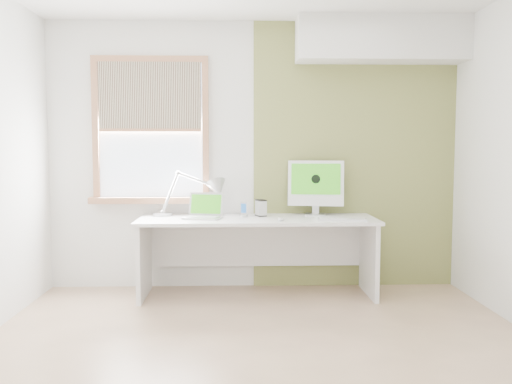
{
  "coord_description": "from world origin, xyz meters",
  "views": [
    {
      "loc": [
        -0.15,
        -3.6,
        1.38
      ],
      "look_at": [
        0.0,
        1.05,
        1.0
      ],
      "focal_mm": 38.05,
      "sensor_mm": 36.0,
      "label": 1
    }
  ],
  "objects_px": {
    "laptop": "(204,212)",
    "desk_lamp": "(207,192)",
    "imac": "(316,185)",
    "desk": "(257,238)",
    "external_drive": "(261,208)"
  },
  "relations": [
    {
      "from": "laptop",
      "to": "imac",
      "type": "distance_m",
      "value": 1.11
    },
    {
      "from": "desk",
      "to": "imac",
      "type": "height_order",
      "value": "imac"
    },
    {
      "from": "desk",
      "to": "imac",
      "type": "xyz_separation_m",
      "value": [
        0.58,
        0.16,
        0.49
      ]
    },
    {
      "from": "laptop",
      "to": "external_drive",
      "type": "distance_m",
      "value": 0.55
    },
    {
      "from": "laptop",
      "to": "desk_lamp",
      "type": "bearing_deg",
      "value": 84.0
    },
    {
      "from": "imac",
      "to": "external_drive",
      "type": "bearing_deg",
      "value": -171.59
    },
    {
      "from": "laptop",
      "to": "imac",
      "type": "bearing_deg",
      "value": 10.67
    },
    {
      "from": "desk",
      "to": "desk_lamp",
      "type": "distance_m",
      "value": 0.65
    },
    {
      "from": "laptop",
      "to": "external_drive",
      "type": "height_order",
      "value": "laptop"
    },
    {
      "from": "laptop",
      "to": "imac",
      "type": "height_order",
      "value": "imac"
    },
    {
      "from": "desk_lamp",
      "to": "imac",
      "type": "relative_size",
      "value": 1.43
    },
    {
      "from": "desk",
      "to": "external_drive",
      "type": "relative_size",
      "value": 13.91
    },
    {
      "from": "desk_lamp",
      "to": "laptop",
      "type": "bearing_deg",
      "value": -96.0
    },
    {
      "from": "imac",
      "to": "desk",
      "type": "bearing_deg",
      "value": -164.18
    },
    {
      "from": "desk",
      "to": "imac",
      "type": "distance_m",
      "value": 0.77
    }
  ]
}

